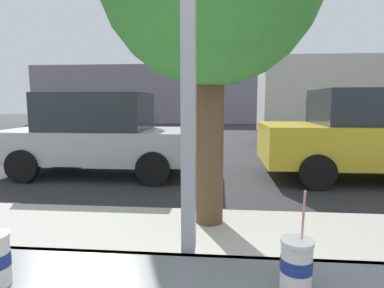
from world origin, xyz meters
The scene contains 8 objects.
ground_plane centered at (0.00, 8.00, 0.00)m, with size 60.00×60.00×0.00m, color #2D2D30.
sidewalk_strip centered at (0.00, 1.60, 0.07)m, with size 16.00×2.80×0.14m, color #B2ADA3.
window_wall centered at (0.00, 0.08, 1.86)m, with size 3.05×0.20×2.90m.
building_facade_far centered at (0.00, 22.32, 2.12)m, with size 28.00×1.20×4.24m, color gray.
soda_cup_left centered at (0.35, -0.15, 1.07)m, with size 0.10×0.10×0.31m.
parked_car_silver centered at (-2.42, 5.50, 0.87)m, with size 4.12×1.94×1.74m.
parked_car_yellow centered at (3.21, 5.50, 0.91)m, with size 4.45×2.02×1.80m.
box_truck centered at (4.54, 10.81, 1.66)m, with size 6.24×2.44×3.09m.
Camera 1 is at (0.11, -1.07, 1.55)m, focal length 29.70 mm.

